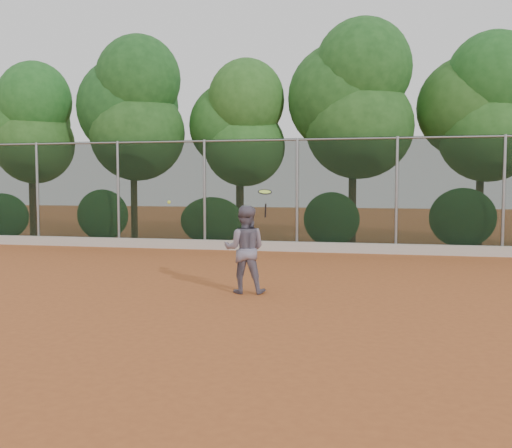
# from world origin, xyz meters

# --- Properties ---
(ground) EXTENTS (80.00, 80.00, 0.00)m
(ground) POSITION_xyz_m (0.00, 0.00, 0.00)
(ground) COLOR #A95528
(ground) RESTS_ON ground
(concrete_curb) EXTENTS (24.00, 0.20, 0.30)m
(concrete_curb) POSITION_xyz_m (0.00, 6.82, 0.15)
(concrete_curb) COLOR beige
(concrete_curb) RESTS_ON ground
(tennis_player) EXTENTS (0.87, 0.71, 1.67)m
(tennis_player) POSITION_xyz_m (0.01, -0.04, 0.84)
(tennis_player) COLOR slate
(tennis_player) RESTS_ON ground
(chainlink_fence) EXTENTS (24.09, 0.09, 3.50)m
(chainlink_fence) POSITION_xyz_m (-0.00, 7.00, 1.86)
(chainlink_fence) COLOR black
(chainlink_fence) RESTS_ON ground
(foliage_backdrop) EXTENTS (23.70, 3.63, 7.55)m
(foliage_backdrop) POSITION_xyz_m (-0.55, 8.98, 4.40)
(foliage_backdrop) COLOR #4A2D1C
(foliage_backdrop) RESTS_ON ground
(tennis_racket) EXTENTS (0.33, 0.33, 0.53)m
(tennis_racket) POSITION_xyz_m (0.42, -0.12, 1.89)
(tennis_racket) COLOR black
(tennis_racket) RESTS_ON ground
(tennis_ball_in_flight) EXTENTS (0.07, 0.07, 0.07)m
(tennis_ball_in_flight) POSITION_xyz_m (-1.50, -0.09, 1.73)
(tennis_ball_in_flight) COLOR #D1EF36
(tennis_ball_in_flight) RESTS_ON ground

